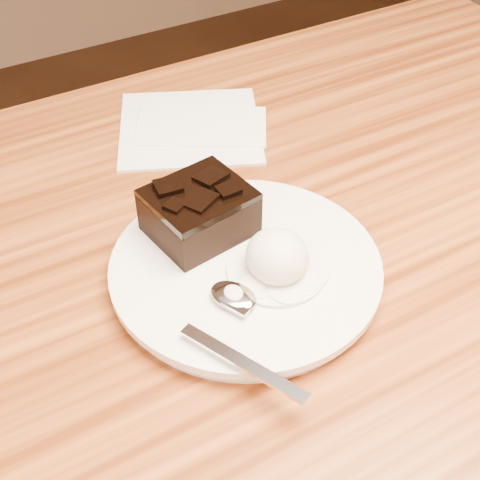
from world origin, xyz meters
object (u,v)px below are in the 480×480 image
brownie (199,215)px  spoon (234,297)px  ice_cream_scoop (277,256)px  napkin (190,126)px  dining_table (260,470)px  plate (246,271)px

brownie → spoon: 0.10m
ice_cream_scoop → napkin: size_ratio=0.35×
ice_cream_scoop → napkin: ice_cream_scoop is taller
spoon → napkin: (0.10, 0.28, -0.02)m
dining_table → napkin: (0.04, 0.25, 0.38)m
brownie → spoon: bearing=-100.3°
brownie → spoon: (-0.02, -0.09, -0.02)m
plate → ice_cream_scoop: size_ratio=4.22×
ice_cream_scoop → spoon: size_ratio=0.34×
plate → dining_table: bearing=8.6°
dining_table → spoon: size_ratio=6.98×
ice_cream_scoop → dining_table: bearing=72.8°
plate → napkin: size_ratio=1.49×
dining_table → spoon: (-0.06, -0.04, 0.40)m
plate → napkin: 0.26m
plate → brownie: bearing=104.7°
dining_table → plate: (-0.03, -0.00, 0.39)m
napkin → brownie: bearing=-114.0°
plate → brownie: size_ratio=2.78×
napkin → plate: bearing=-105.6°
plate → ice_cream_scoop: ice_cream_scoop is taller
dining_table → plate: plate is taller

